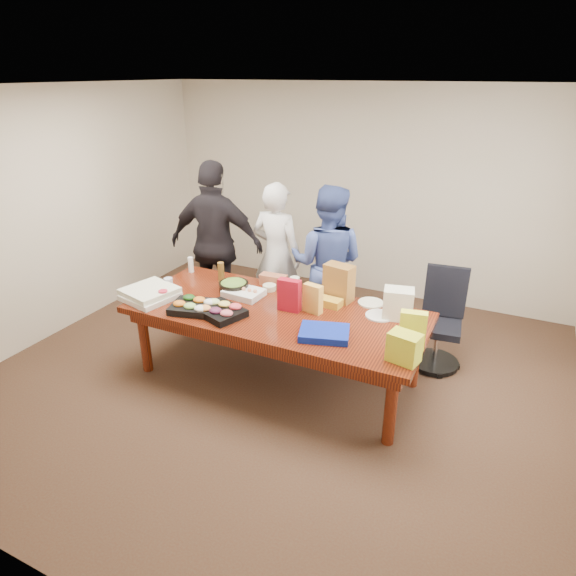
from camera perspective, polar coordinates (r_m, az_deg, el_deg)
The scene contains 36 objects.
floor at distance 5.02m, azimuth -1.30°, elevation -10.33°, with size 5.50×5.00×0.02m, color #47301E.
ceiling at distance 4.16m, azimuth -1.68°, elevation 22.44°, with size 5.50×5.00×0.02m, color white.
wall_back at distance 6.64m, azimuth 8.53°, elevation 10.88°, with size 5.50×0.04×2.70m, color beige.
wall_front at distance 2.68m, azimuth -27.11°, elevation -12.26°, with size 5.50×0.04×2.70m, color beige.
wall_left at distance 6.12m, azimuth -25.33°, elevation 7.74°, with size 0.04×5.00×2.70m, color beige.
conference_table at distance 4.82m, azimuth -1.35°, elevation -6.54°, with size 2.80×1.20×0.75m, color #4C1C0F.
office_chair at distance 5.18m, azimuth 17.06°, elevation -3.89°, with size 0.50×0.50×0.99m, color black.
person_center at distance 5.71m, azimuth -1.30°, elevation 3.78°, with size 0.62×0.41×1.71m, color white.
person_right at distance 5.45m, azimuth 4.53°, elevation 2.87°, with size 0.84×0.66×1.74m, color #3E5198.
person_left at distance 5.81m, azimuth -8.28°, elevation 5.02°, with size 1.13×0.47×1.92m, color black.
veggie_tray at distance 4.70m, azimuth -10.71°, elevation -2.18°, with size 0.43×0.34×0.07m, color black.
fruit_tray at distance 4.57m, azimuth -7.84°, elevation -2.73°, with size 0.43×0.33×0.06m, color black.
sheet_cake at distance 4.93m, azimuth -5.13°, elevation -0.58°, with size 0.37×0.28×0.06m, color white.
salad_bowl at distance 5.03m, azimuth -6.30°, elevation 0.12°, with size 0.30×0.30×0.10m, color black.
chip_bag_blue at distance 4.19m, azimuth 4.22°, elevation -5.22°, with size 0.41×0.31×0.06m, color #0C229E.
chip_bag_red at distance 4.57m, azimuth 0.15°, elevation -0.83°, with size 0.21×0.09×0.31m, color #A81023.
chip_bag_yellow at distance 4.09m, azimuth 14.20°, elevation -4.71°, with size 0.21×0.08×0.32m, color #F7FE39.
chip_bag_orange at distance 4.54m, azimuth 2.90°, elevation -1.24°, with size 0.18×0.08×0.28m, color gold.
mayo_jar at distance 4.99m, azimuth 0.78°, elevation 0.40°, with size 0.10×0.10×0.16m, color silver.
mustard_bottle at distance 4.95m, azimuth 0.28°, elevation 0.20°, with size 0.06×0.06×0.16m, color yellow.
dressing_bottle at distance 5.28m, azimuth -7.75°, elevation 1.86°, with size 0.07×0.07×0.21m, color brown.
ranch_bottle at distance 5.58m, azimuth -11.17°, elevation 2.66°, with size 0.06×0.06×0.17m, color white.
banana_bunch at distance 4.72m, azimuth 4.84°, elevation -1.66°, with size 0.23×0.13×0.08m, color gold.
bread_loaf at distance 5.16m, azimuth -1.70°, elevation 0.96°, with size 0.28×0.12×0.11m, color #A45C3E.
kraft_bag at distance 4.79m, azimuth 5.89°, elevation 0.62°, with size 0.28×0.16×0.36m, color olive.
red_cup at distance 4.93m, azimuth -14.20°, elevation -0.91°, with size 0.09×0.09×0.12m, color red.
clear_cup_a at distance 5.20m, azimuth -13.65°, elevation 0.50°, with size 0.09×0.09×0.12m, color silver.
clear_cup_b at distance 5.24m, azimuth -13.68°, elevation 0.60°, with size 0.08×0.08×0.10m, color silver.
pizza_box_lower at distance 5.04m, azimuth -15.65°, elevation -0.92°, with size 0.45×0.45×0.05m, color white.
pizza_box_upper at distance 5.04m, azimuth -15.71°, elevation -0.31°, with size 0.45×0.45×0.05m, color white.
plate_a at distance 4.59m, azimuth 10.52°, elevation -3.15°, with size 0.26×0.26×0.01m, color white.
plate_b at distance 4.83m, azimuth 9.55°, elevation -1.69°, with size 0.25×0.25×0.02m, color white.
dip_bowl_a at distance 4.76m, azimuth 3.02°, elevation -1.42°, with size 0.16×0.16×0.06m, color #F4E2CC.
dip_bowl_b at distance 5.05m, azimuth -2.16°, elevation 0.07°, with size 0.14×0.14×0.06m, color beige.
grocery_bag_white at distance 4.54m, azimuth 12.61°, elevation -1.79°, with size 0.26×0.19×0.28m, color white.
grocery_bag_yellow at distance 3.90m, azimuth 13.29°, elevation -6.71°, with size 0.24×0.16×0.24m, color yellow.
Camera 1 is at (1.90, -3.70, 2.81)m, focal length 30.75 mm.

